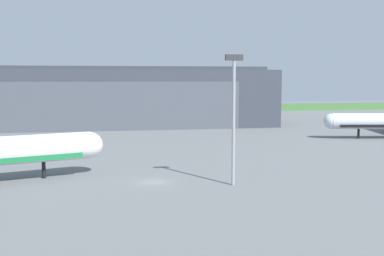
{
  "coord_description": "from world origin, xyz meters",
  "views": [
    {
      "loc": [
        -6.43,
        -65.42,
        14.56
      ],
      "look_at": [
        9.47,
        21.97,
        5.23
      ],
      "focal_mm": 44.46,
      "sensor_mm": 36.0,
      "label": 1
    }
  ],
  "objects": [
    {
      "name": "ground_plane",
      "position": [
        0.0,
        0.0,
        0.0
      ],
      "size": [
        440.0,
        440.0,
        0.0
      ],
      "primitive_type": "plane",
      "color": "slate"
    },
    {
      "name": "grass_field_strip",
      "position": [
        0.0,
        165.32,
        0.04
      ],
      "size": [
        440.0,
        56.0,
        0.08
      ],
      "primitive_type": "cube",
      "color": "#407233",
      "rests_on": "ground_plane"
    },
    {
      "name": "maintenance_hangar",
      "position": [
        -9.93,
        83.87,
        8.65
      ],
      "size": [
        108.75,
        33.76,
        18.22
      ],
      "color": "#383D47",
      "rests_on": "ground_plane"
    },
    {
      "name": "apron_light_mast",
      "position": [
        10.52,
        -3.67,
        10.46
      ],
      "size": [
        2.4,
        0.5,
        17.71
      ],
      "color": "#99999E",
      "rests_on": "ground_plane"
    }
  ]
}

